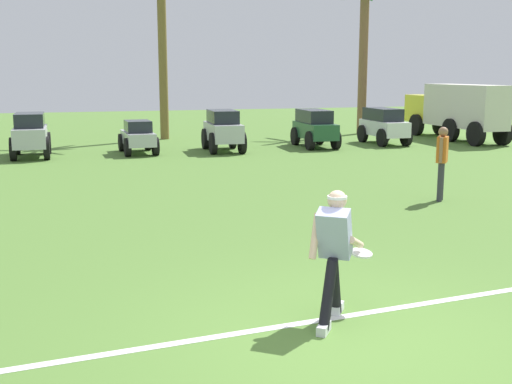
{
  "coord_description": "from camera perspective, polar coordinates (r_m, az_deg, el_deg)",
  "views": [
    {
      "loc": [
        -2.73,
        -5.59,
        2.68
      ],
      "look_at": [
        -0.02,
        3.49,
        0.9
      ],
      "focal_mm": 45.0,
      "sensor_mm": 36.0,
      "label": 1
    }
  ],
  "objects": [
    {
      "name": "ground_plane",
      "position": [
        6.77,
        8.86,
        -12.8
      ],
      "size": [
        80.0,
        80.0,
        0.0
      ],
      "primitive_type": "plane",
      "color": "#527B32"
    },
    {
      "name": "field_line_paint",
      "position": [
        7.26,
        6.86,
        -11.06
      ],
      "size": [
        25.99,
        2.55,
        0.01
      ],
      "primitive_type": "cube",
      "rotation": [
        0.0,
        0.0,
        0.09
      ],
      "color": "white",
      "rests_on": "ground_plane"
    },
    {
      "name": "frisbee_thrower",
      "position": [
        6.97,
        6.95,
        -5.06
      ],
      "size": [
        0.87,
        0.82,
        1.43
      ],
      "color": "black",
      "rests_on": "ground_plane"
    },
    {
      "name": "frisbee_in_flight",
      "position": [
        7.46,
        9.34,
        -5.38
      ],
      "size": [
        0.33,
        0.33,
        0.07
      ],
      "color": "white"
    },
    {
      "name": "teammate_near_sideline",
      "position": [
        13.95,
        16.2,
        3.04
      ],
      "size": [
        0.37,
        0.42,
        1.56
      ],
      "color": "#33333D",
      "rests_on": "ground_plane"
    },
    {
      "name": "parked_car_slot_c",
      "position": [
        21.69,
        -19.41,
        4.9
      ],
      "size": [
        1.17,
        2.35,
        1.4
      ],
      "color": "#B7BABF",
      "rests_on": "ground_plane"
    },
    {
      "name": "parked_car_slot_d",
      "position": [
        21.8,
        -10.46,
        4.88
      ],
      "size": [
        1.16,
        2.23,
        1.1
      ],
      "color": "#B7BABF",
      "rests_on": "ground_plane"
    },
    {
      "name": "parked_car_slot_e",
      "position": [
        22.08,
        -2.95,
        5.57
      ],
      "size": [
        1.26,
        2.39,
        1.4
      ],
      "color": "#B7BABF",
      "rests_on": "ground_plane"
    },
    {
      "name": "parked_car_slot_f",
      "position": [
        23.38,
        5.24,
        5.77
      ],
      "size": [
        1.23,
        2.43,
        1.34
      ],
      "color": "#235133",
      "rests_on": "ground_plane"
    },
    {
      "name": "parked_car_slot_g",
      "position": [
        24.76,
        11.28,
        5.88
      ],
      "size": [
        1.18,
        2.41,
        1.34
      ],
      "color": "silver",
      "rests_on": "ground_plane"
    },
    {
      "name": "box_truck",
      "position": [
        27.0,
        17.37,
        7.07
      ],
      "size": [
        1.44,
        5.91,
        2.2
      ],
      "color": "yellow",
      "rests_on": "ground_plane"
    },
    {
      "name": "palm_tree_right_of_centre",
      "position": [
        26.28,
        -8.38,
        14.05
      ],
      "size": [
        3.16,
        3.42,
        7.22
      ],
      "color": "brown",
      "rests_on": "ground_plane"
    },
    {
      "name": "palm_tree_far_right",
      "position": [
        28.72,
        9.56,
        12.53
      ],
      "size": [
        3.24,
        3.51,
        6.3
      ],
      "color": "brown",
      "rests_on": "ground_plane"
    }
  ]
}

